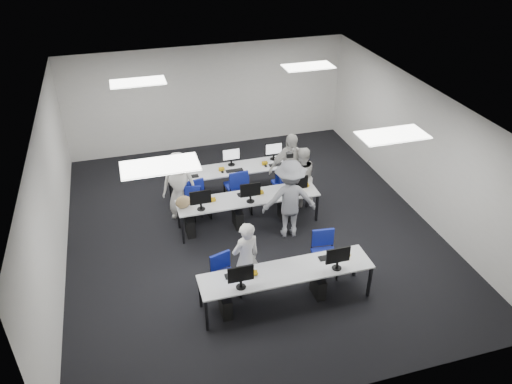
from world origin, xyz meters
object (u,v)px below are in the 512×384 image
object	(u,v)px
chair_2	(199,206)
student_1	(301,177)
chair_4	(286,193)
student_0	(246,259)
desk_mid	(248,199)
chair_3	(242,201)
photographer	(290,199)
student_2	(180,185)
chair_6	(236,193)
chair_1	(324,262)
chair_7	(283,190)
desk_front	(286,273)
student_3	(290,169)
chair_0	(226,284)
chair_5	(195,203)

from	to	relation	value
chair_2	student_1	world-z (taller)	student_1
chair_4	student_0	world-z (taller)	student_0
desk_mid	chair_3	world-z (taller)	chair_3
chair_2	photographer	xyz separation A→B (m)	(1.78, -1.23, 0.63)
chair_2	student_2	distance (m)	0.69
chair_6	student_0	world-z (taller)	student_0
chair_6	student_2	bearing A→B (deg)	178.51
desk_mid	photographer	distance (m)	1.00
student_1	photographer	distance (m)	1.28
chair_1	student_0	xyz separation A→B (m)	(-1.62, -0.06, 0.49)
desk_mid	student_1	world-z (taller)	student_1
chair_7	student_1	world-z (taller)	student_1
chair_2	student_0	bearing A→B (deg)	-92.98
chair_6	student_1	world-z (taller)	student_1
chair_6	student_2	world-z (taller)	student_2
desk_front	chair_6	bearing A→B (deg)	90.84
desk_mid	student_0	distance (m)	2.22
desk_front	student_1	size ratio (longest dim) A/B	2.11
chair_1	chair_4	xyz separation A→B (m)	(0.14, 2.71, -0.03)
student_0	student_3	world-z (taller)	student_3
chair_1	chair_3	size ratio (longest dim) A/B	1.11
student_1	photographer	size ratio (longest dim) A/B	0.83
desk_mid	chair_6	distance (m)	0.99
desk_mid	student_1	distance (m)	1.51
chair_1	chair_6	distance (m)	3.16
student_2	chair_1	bearing A→B (deg)	-28.31
chair_6	student_1	size ratio (longest dim) A/B	0.65
desk_front	chair_0	distance (m)	1.20
chair_1	student_3	bearing A→B (deg)	92.21
chair_5	chair_0	bearing A→B (deg)	-73.41
chair_2	student_0	size ratio (longest dim) A/B	0.57
photographer	chair_0	bearing A→B (deg)	49.39
desk_mid	student_1	xyz separation A→B (m)	(1.43, 0.48, 0.08)
student_3	student_2	bearing A→B (deg)	172.36
chair_6	chair_5	bearing A→B (deg)	-179.37
chair_3	photographer	size ratio (longest dim) A/B	0.46
chair_1	chair_5	bearing A→B (deg)	132.80
chair_4	student_0	size ratio (longest dim) A/B	0.54
desk_front	chair_4	world-z (taller)	chair_4
chair_0	chair_5	distance (m)	2.95
desk_mid	chair_6	world-z (taller)	chair_6
chair_0	chair_7	world-z (taller)	chair_7
chair_6	desk_mid	bearing A→B (deg)	-91.87
chair_0	chair_6	world-z (taller)	chair_6
chair_5	chair_6	bearing A→B (deg)	21.11
chair_0	student_3	bearing A→B (deg)	34.62
desk_mid	chair_4	distance (m)	1.36
student_0	chair_0	bearing A→B (deg)	-15.83
desk_mid	chair_7	size ratio (longest dim) A/B	3.33
chair_4	student_3	size ratio (longest dim) A/B	0.47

